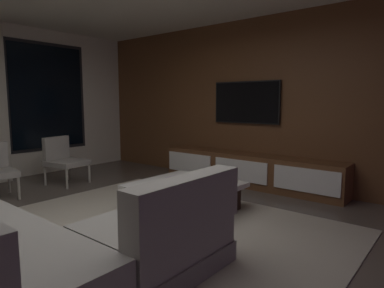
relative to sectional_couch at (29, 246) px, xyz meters
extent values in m
plane|color=#564C44|center=(0.86, 0.12, -0.29)|extent=(9.20, 9.20, 0.00)
cube|color=black|center=(2.16, 3.72, 1.16)|extent=(1.52, 0.02, 2.02)
cube|color=black|center=(2.16, 3.70, 1.16)|extent=(1.40, 0.03, 1.90)
cube|color=brown|center=(3.92, 0.12, 1.06)|extent=(0.12, 7.80, 2.70)
cube|color=#ADA391|center=(1.21, 0.02, -0.28)|extent=(3.20, 3.80, 0.01)
cube|color=gray|center=(0.74, -0.57, -0.20)|extent=(1.10, 0.90, 0.18)
cube|color=#9E9991|center=(0.74, -0.57, 0.01)|extent=(1.07, 0.86, 0.24)
cube|color=#9E9991|center=(0.74, -0.92, 0.33)|extent=(1.10, 0.20, 0.40)
cube|color=black|center=(1.99, 0.16, -0.14)|extent=(1.00, 1.00, 0.30)
cube|color=white|center=(1.99, 0.16, 0.04)|extent=(1.16, 1.16, 0.06)
cube|color=#44B7CF|center=(2.03, 0.33, 0.08)|extent=(0.28, 0.22, 0.03)
cube|color=#633D7B|center=(2.00, 0.32, 0.11)|extent=(0.23, 0.15, 0.03)
cylinder|color=#B2ADA0|center=(2.13, 2.40, -0.11)|extent=(0.04, 0.04, 0.36)
cylinder|color=#B2ADA0|center=(1.66, 2.30, -0.11)|extent=(0.04, 0.04, 0.36)
cylinder|color=#B2ADA0|center=(2.03, 2.89, -0.11)|extent=(0.04, 0.04, 0.36)
cylinder|color=#B2ADA0|center=(1.56, 2.79, -0.11)|extent=(0.04, 0.04, 0.36)
cube|color=#9E9991|center=(1.84, 2.59, 0.07)|extent=(0.64, 0.66, 0.08)
cube|color=#9E9991|center=(1.80, 2.83, 0.30)|extent=(0.49, 0.17, 0.38)
cylinder|color=#B2ADA0|center=(0.93, 2.30, -0.11)|extent=(0.04, 0.04, 0.36)
cylinder|color=#B2ADA0|center=(1.00, 2.80, -0.11)|extent=(0.04, 0.04, 0.36)
cube|color=brown|center=(3.64, 0.22, -0.03)|extent=(0.44, 3.10, 0.52)
cube|color=white|center=(3.41, -0.82, 0.00)|extent=(0.02, 0.93, 0.33)
cube|color=white|center=(3.41, 0.22, 0.00)|extent=(0.02, 0.93, 0.33)
cube|color=white|center=(3.41, 1.27, 0.00)|extent=(0.02, 0.93, 0.33)
cube|color=black|center=(3.60, -0.63, -0.17)|extent=(0.33, 0.68, 0.19)
cube|color=#D76B7E|center=(3.60, -0.89, -0.19)|extent=(0.03, 0.04, 0.14)
cube|color=#948B4D|center=(3.60, -0.76, -0.19)|extent=(0.03, 0.04, 0.16)
cube|color=#CF5290|center=(3.60, -0.63, -0.19)|extent=(0.03, 0.04, 0.14)
cube|color=tan|center=(3.60, -0.50, -0.18)|extent=(0.03, 0.04, 0.18)
cube|color=#83A9AE|center=(3.60, -0.37, -0.18)|extent=(0.03, 0.04, 0.17)
cube|color=black|center=(3.82, 0.37, 1.06)|extent=(0.04, 1.20, 0.69)
cube|color=black|center=(3.81, 0.37, 1.06)|extent=(0.05, 1.16, 0.65)
camera|label=1|loc=(-1.08, -2.45, 1.07)|focal=31.33mm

